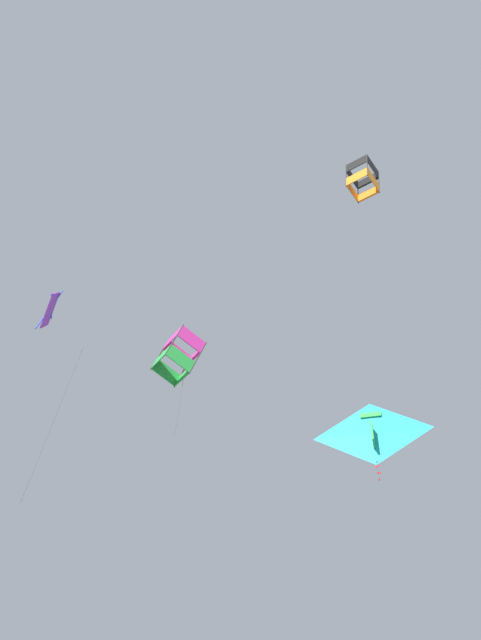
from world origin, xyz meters
TOP-DOWN VIEW (x-y plane):
  - kite_box_far_centre at (4.20, -3.46)m, footprint 1.89×2.15m
  - kite_delta_near_right at (1.78, 4.67)m, footprint 1.61×3.48m
  - kite_box_upper_right at (8.60, 3.39)m, footprint 1.57×1.55m
  - kite_diamond_low_drifter at (3.17, -8.90)m, footprint 3.03×1.88m

SIDE VIEW (x-z plane):
  - kite_delta_near_right at x=1.78m, z-range 19.73..23.00m
  - kite_box_far_centre at x=4.20m, z-range 20.55..25.44m
  - kite_diamond_low_drifter at x=3.17m, z-range 20.36..30.80m
  - kite_box_upper_right at x=8.60m, z-range 28.21..29.87m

